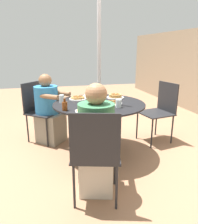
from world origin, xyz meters
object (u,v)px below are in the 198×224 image
(patio_chair_south, at_px, (96,151))
(drinking_glass_a, at_px, (119,103))
(pancake_plate_a, at_px, (86,110))
(pancake_plate_c, at_px, (91,95))
(diner_east, at_px, (49,112))
(pancake_plate_b, at_px, (115,96))
(coffee_cup, at_px, (93,102))
(drinking_glass_b, at_px, (62,99))
(pancake_plate_e, at_px, (78,98))
(diner_south, at_px, (96,145))
(syrup_bottle, at_px, (65,106))
(patio_chair_east, at_px, (39,107))
(pancake_plate_d, at_px, (113,103))
(patio_chair_north, at_px, (160,108))
(patio_table, at_px, (99,112))

(patio_chair_south, relative_size, drinking_glass_a, 9.36)
(pancake_plate_a, distance_m, pancake_plate_c, 0.87)
(pancake_plate_a, bearing_deg, diner_east, -156.32)
(pancake_plate_b, distance_m, coffee_cup, 0.56)
(drinking_glass_b, bearing_deg, patio_chair_south, 9.84)
(pancake_plate_b, bearing_deg, pancake_plate_e, -94.06)
(patio_chair_south, bearing_deg, pancake_plate_c, 95.12)
(patio_chair_south, xyz_separation_m, diner_south, (-0.18, 0.05, -0.02))
(syrup_bottle, bearing_deg, pancake_plate_b, 122.58)
(patio_chair_east, bearing_deg, pancake_plate_d, 91.49)
(pancake_plate_d, xyz_separation_m, coffee_cup, (0.01, -0.27, 0.04))
(diner_east, xyz_separation_m, pancake_plate_c, (0.13, 0.67, 0.27))
(pancake_plate_d, bearing_deg, patio_chair_south, -25.76)
(diner_south, xyz_separation_m, drinking_glass_a, (-0.58, 0.43, 0.26))
(pancake_plate_e, height_order, syrup_bottle, syrup_bottle)
(diner_east, distance_m, pancake_plate_a, 1.09)
(patio_chair_south, distance_m, pancake_plate_c, 1.54)
(pancake_plate_b, relative_size, syrup_bottle, 1.76)
(drinking_glass_a, height_order, drinking_glass_b, drinking_glass_b)
(pancake_plate_a, relative_size, pancake_plate_b, 1.00)
(patio_chair_east, distance_m, pancake_plate_b, 1.24)
(pancake_plate_b, bearing_deg, syrup_bottle, -57.42)
(drinking_glass_b, bearing_deg, diner_east, -157.25)
(pancake_plate_b, height_order, pancake_plate_d, pancake_plate_b)
(pancake_plate_c, xyz_separation_m, drinking_glass_b, (0.31, -0.48, 0.03))
(patio_chair_north, relative_size, pancake_plate_d, 3.67)
(pancake_plate_a, distance_m, drinking_glass_b, 0.58)
(patio_chair_north, relative_size, coffee_cup, 9.31)
(pancake_plate_c, xyz_separation_m, coffee_cup, (0.56, -0.10, 0.02))
(pancake_plate_a, xyz_separation_m, pancake_plate_c, (-0.84, 0.24, 0.01))
(pancake_plate_d, bearing_deg, pancake_plate_c, -162.00)
(diner_east, height_order, syrup_bottle, diner_east)
(patio_chair_east, xyz_separation_m, diner_south, (1.57, 0.58, -0.02))
(patio_chair_north, distance_m, pancake_plate_d, 0.97)
(diner_south, bearing_deg, pancake_plate_b, 79.07)
(coffee_cup, distance_m, drinking_glass_a, 0.34)
(coffee_cup, bearing_deg, patio_chair_south, -10.92)
(diner_east, height_order, pancake_plate_a, diner_east)
(diner_east, relative_size, drinking_glass_b, 9.94)
(pancake_plate_d, height_order, pancake_plate_e, pancake_plate_e)
(pancake_plate_e, distance_m, syrup_bottle, 0.61)
(pancake_plate_e, bearing_deg, diner_south, 0.40)
(diner_south, bearing_deg, drinking_glass_b, 119.74)
(pancake_plate_b, relative_size, pancake_plate_d, 1.00)
(pancake_plate_e, bearing_deg, patio_chair_south, -1.76)
(patio_table, height_order, pancake_plate_d, pancake_plate_d)
(syrup_bottle, height_order, drinking_glass_a, syrup_bottle)
(pancake_plate_b, relative_size, pancake_plate_c, 1.00)
(patio_chair_north, relative_size, drinking_glass_b, 8.64)
(diner_east, xyz_separation_m, drinking_glass_a, (0.86, 0.87, 0.30))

